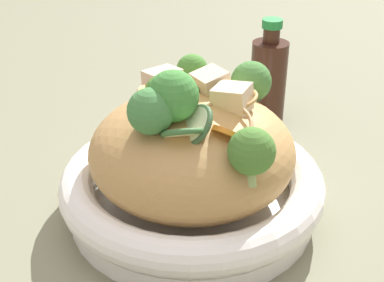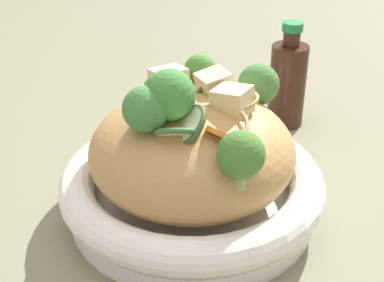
% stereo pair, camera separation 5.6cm
% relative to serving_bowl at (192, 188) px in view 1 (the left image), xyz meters
% --- Properties ---
extents(ground_plane, '(3.00, 3.00, 0.00)m').
position_rel_serving_bowl_xyz_m(ground_plane, '(0.00, 0.00, -0.03)').
color(ground_plane, '#75775C').
extents(serving_bowl, '(0.28, 0.28, 0.06)m').
position_rel_serving_bowl_xyz_m(serving_bowl, '(0.00, 0.00, 0.00)').
color(serving_bowl, white).
rests_on(serving_bowl, ground_plane).
extents(noodle_heap, '(0.22, 0.22, 0.12)m').
position_rel_serving_bowl_xyz_m(noodle_heap, '(0.00, 0.00, 0.05)').
color(noodle_heap, tan).
rests_on(noodle_heap, serving_bowl).
extents(broccoli_florets, '(0.21, 0.18, 0.09)m').
position_rel_serving_bowl_xyz_m(broccoli_florets, '(0.01, 0.00, 0.11)').
color(broccoli_florets, '#9DBE76').
rests_on(broccoli_florets, serving_bowl).
extents(carrot_coins, '(0.17, 0.10, 0.03)m').
position_rel_serving_bowl_xyz_m(carrot_coins, '(-0.02, -0.01, 0.10)').
color(carrot_coins, orange).
rests_on(carrot_coins, serving_bowl).
extents(zucchini_slices, '(0.14, 0.07, 0.04)m').
position_rel_serving_bowl_xyz_m(zucchini_slices, '(0.02, -0.01, 0.10)').
color(zucchini_slices, beige).
rests_on(zucchini_slices, serving_bowl).
extents(chicken_chunks, '(0.11, 0.11, 0.04)m').
position_rel_serving_bowl_xyz_m(chicken_chunks, '(-0.03, 0.02, 0.10)').
color(chicken_chunks, beige).
rests_on(chicken_chunks, serving_bowl).
extents(soy_sauce_bottle, '(0.05, 0.05, 0.15)m').
position_rel_serving_bowl_xyz_m(soy_sauce_bottle, '(-0.20, 0.15, 0.03)').
color(soy_sauce_bottle, '#381E14').
rests_on(soy_sauce_bottle, ground_plane).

